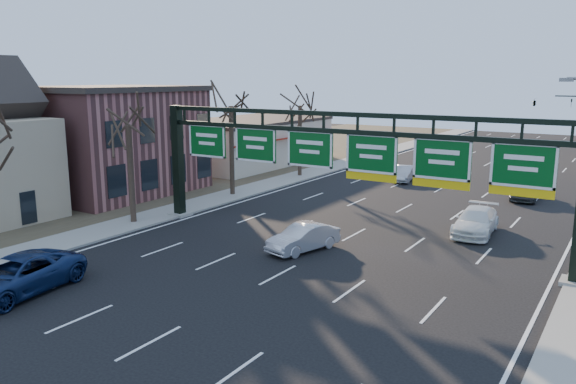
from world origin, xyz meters
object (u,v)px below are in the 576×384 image
Objects in this scene: car_blue_suv at (17,275)px; car_silver_sedan at (303,238)px; car_white_wagon at (476,221)px; sign_gantry at (342,160)px.

car_silver_sedan is at bearing 50.80° from car_blue_suv.
car_blue_suv is at bearing -129.01° from car_white_wagon.
car_silver_sedan is at bearing -116.95° from sign_gantry.
car_blue_suv is 1.37× the size of car_silver_sedan.
car_white_wagon is at bearing 46.65° from sign_gantry.
sign_gantry reaches higher than car_blue_suv.
sign_gantry is 5.82× the size of car_silver_sedan.
car_blue_suv is 24.13m from car_white_wagon.
sign_gantry is at bearing 51.46° from car_blue_suv.
sign_gantry is 16.43m from car_blue_suv.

